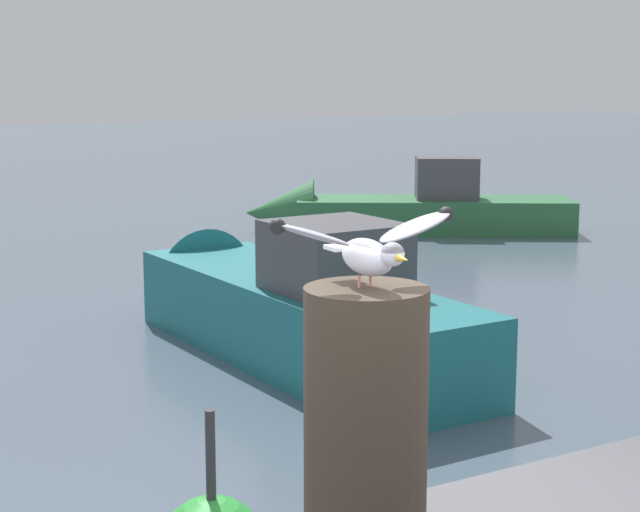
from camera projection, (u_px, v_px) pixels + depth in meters
name	position (u px, v px, depth m)	size (l,w,h in m)	color
mooring_post	(366.00, 431.00, 2.91)	(0.35, 0.35, 0.82)	#382D23
seagull	(368.00, 247.00, 2.81)	(0.57, 0.39, 0.21)	tan
boat_teal	(273.00, 302.00, 11.29)	(1.54, 6.00, 1.70)	#1E7075
boat_green	(392.00, 211.00, 19.70)	(5.93, 4.43, 1.72)	#2D6B3D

